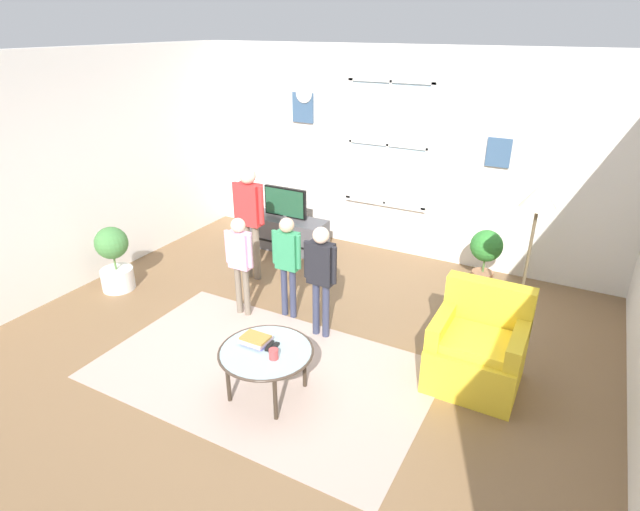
{
  "coord_description": "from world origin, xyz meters",
  "views": [
    {
      "loc": [
        2.26,
        -3.3,
        2.93
      ],
      "look_at": [
        0.15,
        0.6,
        0.91
      ],
      "focal_mm": 28.75,
      "sensor_mm": 36.0,
      "label": 1
    }
  ],
  "objects_px": {
    "television": "(285,203)",
    "person_red_shirt": "(250,211)",
    "coffee_table": "(266,353)",
    "armchair": "(477,349)",
    "person_green_shirt": "(288,256)",
    "tv_stand": "(286,233)",
    "person_black_shirt": "(321,270)",
    "potted_plant_by_window": "(486,252)",
    "potted_plant_corner": "(114,258)",
    "remote_near_cup": "(274,347)",
    "cup": "(274,354)",
    "remote_near_books": "(270,346)",
    "book_stack": "(256,340)",
    "floor_lamp": "(536,214)",
    "person_pink_shirt": "(240,256)"
  },
  "relations": [
    {
      "from": "person_black_shirt",
      "to": "person_green_shirt",
      "type": "height_order",
      "value": "person_black_shirt"
    },
    {
      "from": "remote_near_books",
      "to": "floor_lamp",
      "type": "bearing_deg",
      "value": 43.4
    },
    {
      "from": "person_pink_shirt",
      "to": "coffee_table",
      "type": "bearing_deg",
      "value": -45.42
    },
    {
      "from": "remote_near_books",
      "to": "person_green_shirt",
      "type": "relative_size",
      "value": 0.12
    },
    {
      "from": "remote_near_books",
      "to": "potted_plant_corner",
      "type": "bearing_deg",
      "value": 165.37
    },
    {
      "from": "armchair",
      "to": "remote_near_cup",
      "type": "bearing_deg",
      "value": -146.73
    },
    {
      "from": "remote_near_books",
      "to": "potted_plant_by_window",
      "type": "height_order",
      "value": "potted_plant_by_window"
    },
    {
      "from": "television",
      "to": "armchair",
      "type": "distance_m",
      "value": 3.51
    },
    {
      "from": "armchair",
      "to": "coffee_table",
      "type": "distance_m",
      "value": 1.84
    },
    {
      "from": "coffee_table",
      "to": "potted_plant_corner",
      "type": "height_order",
      "value": "potted_plant_corner"
    },
    {
      "from": "book_stack",
      "to": "person_red_shirt",
      "type": "distance_m",
      "value": 2.17
    },
    {
      "from": "remote_near_cup",
      "to": "armchair",
      "type": "bearing_deg",
      "value": 33.27
    },
    {
      "from": "tv_stand",
      "to": "remote_near_cup",
      "type": "height_order",
      "value": "remote_near_cup"
    },
    {
      "from": "floor_lamp",
      "to": "person_pink_shirt",
      "type": "bearing_deg",
      "value": -165.2
    },
    {
      "from": "cup",
      "to": "television",
      "type": "bearing_deg",
      "value": 120.16
    },
    {
      "from": "person_black_shirt",
      "to": "potted_plant_by_window",
      "type": "relative_size",
      "value": 1.64
    },
    {
      "from": "person_black_shirt",
      "to": "potted_plant_corner",
      "type": "bearing_deg",
      "value": -174.09
    },
    {
      "from": "television",
      "to": "floor_lamp",
      "type": "height_order",
      "value": "floor_lamp"
    },
    {
      "from": "coffee_table",
      "to": "person_green_shirt",
      "type": "bearing_deg",
      "value": 113.4
    },
    {
      "from": "television",
      "to": "person_red_shirt",
      "type": "relative_size",
      "value": 0.45
    },
    {
      "from": "person_black_shirt",
      "to": "potted_plant_corner",
      "type": "xyz_separation_m",
      "value": [
        -2.62,
        -0.27,
        -0.34
      ]
    },
    {
      "from": "television",
      "to": "potted_plant_by_window",
      "type": "distance_m",
      "value": 2.71
    },
    {
      "from": "potted_plant_corner",
      "to": "cup",
      "type": "bearing_deg",
      "value": -16.32
    },
    {
      "from": "tv_stand",
      "to": "person_black_shirt",
      "type": "distance_m",
      "value": 2.34
    },
    {
      "from": "tv_stand",
      "to": "floor_lamp",
      "type": "relative_size",
      "value": 0.69
    },
    {
      "from": "television",
      "to": "potted_plant_corner",
      "type": "relative_size",
      "value": 0.81
    },
    {
      "from": "tv_stand",
      "to": "armchair",
      "type": "xyz_separation_m",
      "value": [
        3.04,
        -1.73,
        0.1
      ]
    },
    {
      "from": "book_stack",
      "to": "potted_plant_corner",
      "type": "xyz_separation_m",
      "value": [
        -2.51,
        0.7,
        -0.07
      ]
    },
    {
      "from": "tv_stand",
      "to": "person_black_shirt",
      "type": "relative_size",
      "value": 0.98
    },
    {
      "from": "person_pink_shirt",
      "to": "potted_plant_corner",
      "type": "xyz_separation_m",
      "value": [
        -1.67,
        -0.24,
        -0.29
      ]
    },
    {
      "from": "tv_stand",
      "to": "person_black_shirt",
      "type": "xyz_separation_m",
      "value": [
        1.49,
        -1.73,
        0.52
      ]
    },
    {
      "from": "floor_lamp",
      "to": "person_black_shirt",
      "type": "bearing_deg",
      "value": -158.78
    },
    {
      "from": "television",
      "to": "remote_near_cup",
      "type": "relative_size",
      "value": 4.56
    },
    {
      "from": "television",
      "to": "person_red_shirt",
      "type": "xyz_separation_m",
      "value": [
        0.12,
        -0.98,
        0.21
      ]
    },
    {
      "from": "remote_near_books",
      "to": "potted_plant_corner",
      "type": "height_order",
      "value": "potted_plant_corner"
    },
    {
      "from": "coffee_table",
      "to": "person_black_shirt",
      "type": "bearing_deg",
      "value": 91.7
    },
    {
      "from": "remote_near_books",
      "to": "remote_near_cup",
      "type": "bearing_deg",
      "value": -0.79
    },
    {
      "from": "potted_plant_by_window",
      "to": "potted_plant_corner",
      "type": "distance_m",
      "value": 4.39
    },
    {
      "from": "coffee_table",
      "to": "remote_near_books",
      "type": "bearing_deg",
      "value": 93.43
    },
    {
      "from": "television",
      "to": "coffee_table",
      "type": "relative_size",
      "value": 0.79
    },
    {
      "from": "book_stack",
      "to": "cup",
      "type": "distance_m",
      "value": 0.28
    },
    {
      "from": "cup",
      "to": "person_pink_shirt",
      "type": "distance_m",
      "value": 1.53
    },
    {
      "from": "armchair",
      "to": "cup",
      "type": "bearing_deg",
      "value": -142.21
    },
    {
      "from": "person_red_shirt",
      "to": "potted_plant_corner",
      "type": "height_order",
      "value": "person_red_shirt"
    },
    {
      "from": "person_red_shirt",
      "to": "potted_plant_corner",
      "type": "relative_size",
      "value": 1.79
    },
    {
      "from": "armchair",
      "to": "person_green_shirt",
      "type": "distance_m",
      "value": 2.08
    },
    {
      "from": "armchair",
      "to": "person_pink_shirt",
      "type": "bearing_deg",
      "value": -179.12
    },
    {
      "from": "television",
      "to": "cup",
      "type": "relative_size",
      "value": 7.4
    },
    {
      "from": "person_green_shirt",
      "to": "person_red_shirt",
      "type": "distance_m",
      "value": 1.07
    },
    {
      "from": "coffee_table",
      "to": "potted_plant_corner",
      "type": "distance_m",
      "value": 2.75
    }
  ]
}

